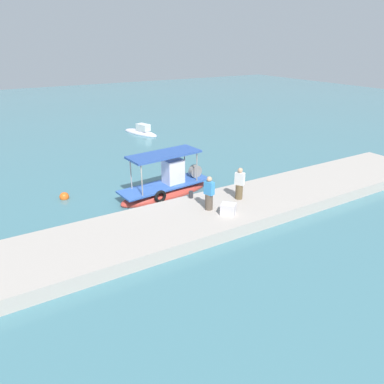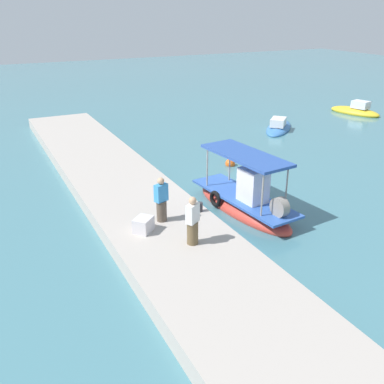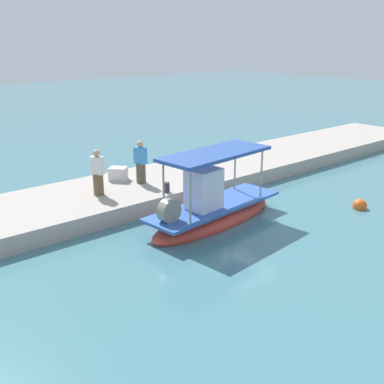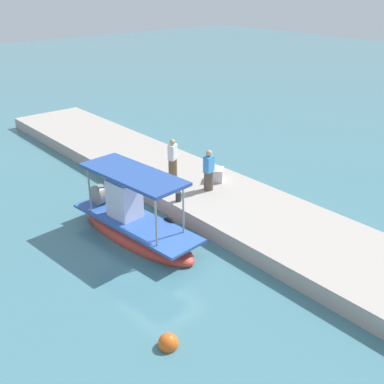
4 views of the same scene
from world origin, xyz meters
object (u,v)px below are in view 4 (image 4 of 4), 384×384
(main_fishing_boat, at_px, (134,225))
(fisherman_near_bollard, at_px, (209,172))
(fisherman_by_crate, at_px, (173,160))
(cargo_crate, at_px, (217,174))
(marker_buoy, at_px, (168,343))
(mooring_bollard, at_px, (178,197))

(main_fishing_boat, bearing_deg, fisherman_near_bollard, -85.04)
(fisherman_by_crate, height_order, cargo_crate, fisherman_by_crate)
(marker_buoy, bearing_deg, main_fishing_boat, -25.48)
(fisherman_near_bollard, height_order, mooring_bollard, fisherman_near_bollard)
(mooring_bollard, bearing_deg, main_fishing_boat, 96.98)
(main_fishing_boat, bearing_deg, marker_buoy, 154.52)
(fisherman_by_crate, bearing_deg, cargo_crate, -142.83)
(main_fishing_boat, distance_m, fisherman_by_crate, 4.61)
(main_fishing_boat, distance_m, fisherman_near_bollard, 4.16)
(fisherman_by_crate, distance_m, mooring_bollard, 2.68)
(fisherman_by_crate, relative_size, cargo_crate, 2.49)
(main_fishing_boat, bearing_deg, mooring_bollard, -83.02)
(fisherman_near_bollard, xyz_separation_m, mooring_bollard, (-0.06, 1.68, -0.61))
(main_fishing_boat, xyz_separation_m, marker_buoy, (-5.44, 2.59, -0.38))
(main_fishing_boat, distance_m, cargo_crate, 5.08)
(mooring_bollard, relative_size, cargo_crate, 0.54)
(mooring_bollard, xyz_separation_m, cargo_crate, (0.59, -2.63, 0.08))
(main_fishing_boat, height_order, fisherman_near_bollard, main_fishing_boat)
(main_fishing_boat, height_order, marker_buoy, main_fishing_boat)
(fisherman_by_crate, height_order, mooring_bollard, fisherman_by_crate)
(mooring_bollard, bearing_deg, fisherman_by_crate, -33.12)
(cargo_crate, bearing_deg, fisherman_near_bollard, 118.89)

